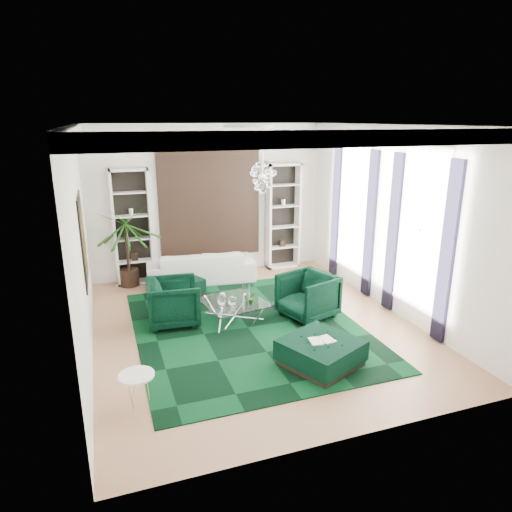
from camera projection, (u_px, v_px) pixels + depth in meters
name	position (u px, v px, depth m)	size (l,w,h in m)	color
floor	(254.00, 326.00, 8.94)	(6.00, 7.00, 0.02)	tan
ceiling	(254.00, 124.00, 7.84)	(6.00, 7.00, 0.02)	white
wall_back	(209.00, 201.00, 11.57)	(6.00, 0.02, 3.80)	white
wall_front	(354.00, 301.00, 5.22)	(6.00, 0.02, 3.80)	white
wall_left	(80.00, 246.00, 7.45)	(0.02, 7.00, 3.80)	white
wall_right	(393.00, 220.00, 9.34)	(0.02, 7.00, 3.80)	white
crown_molding	(254.00, 131.00, 7.87)	(6.00, 7.00, 0.18)	white
ceiling_medallion	(249.00, 126.00, 8.12)	(0.90, 0.90, 0.05)	white
tapestry	(210.00, 201.00, 11.52)	(2.50, 0.06, 2.80)	black
shelving_left	(132.00, 227.00, 10.92)	(0.90, 0.38, 2.80)	white
shelving_right	(283.00, 216.00, 12.14)	(0.90, 0.38, 2.80)	white
painting	(84.00, 240.00, 8.02)	(0.04, 1.30, 1.60)	black
window_near	(421.00, 230.00, 8.52)	(0.03, 1.10, 2.90)	white
curtain_near_a	(447.00, 254.00, 7.88)	(0.07, 0.30, 3.25)	black
curtain_near_b	(393.00, 234.00, 9.29)	(0.07, 0.30, 3.25)	black
window_far	(354.00, 207.00, 10.69)	(0.03, 1.10, 2.90)	white
curtain_far_a	(370.00, 225.00, 10.05)	(0.07, 0.30, 3.25)	black
curtain_far_b	(336.00, 212.00, 11.46)	(0.07, 0.30, 3.25)	black
rug	(248.00, 328.00, 8.84)	(4.20, 5.00, 0.02)	black
sofa	(201.00, 266.00, 11.33)	(2.62, 1.03, 0.77)	silver
armchair_left	(174.00, 302.00, 8.93)	(0.96, 0.99, 0.90)	black
armchair_right	(307.00, 296.00, 9.23)	(0.97, 1.00, 0.91)	black
coffee_table	(234.00, 311.00, 9.15)	(1.17, 1.17, 0.40)	white
ottoman_side	(179.00, 287.00, 10.41)	(0.91, 0.91, 0.40)	black
ottoman_front	(321.00, 353.00, 7.46)	(1.11, 1.11, 0.44)	black
book	(321.00, 340.00, 7.39)	(0.41, 0.28, 0.03)	white
side_table	(138.00, 391.00, 6.39)	(0.50, 0.50, 0.48)	white
palm	(126.00, 236.00, 10.76)	(1.56, 1.56, 2.49)	#1A4712
chandelier	(262.00, 178.00, 8.35)	(0.72, 0.72, 0.65)	white
table_plant	(252.00, 298.00, 8.92)	(0.14, 0.11, 0.25)	#1A4712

